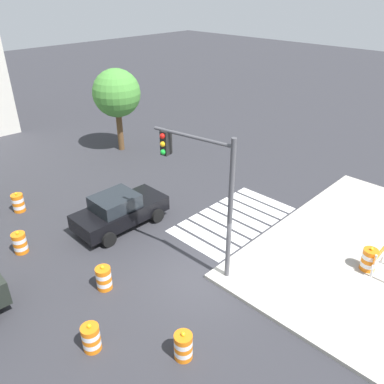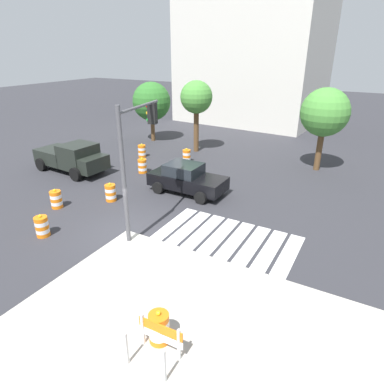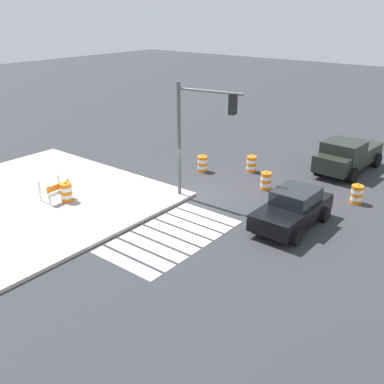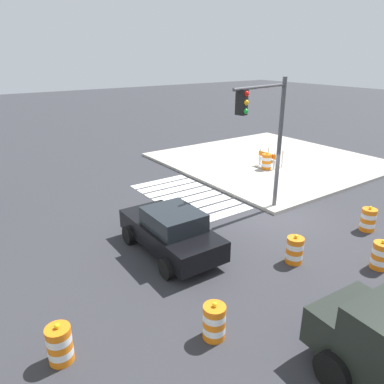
{
  "view_description": "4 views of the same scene",
  "coord_description": "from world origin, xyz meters",
  "px_view_note": "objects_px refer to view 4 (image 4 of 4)",
  "views": [
    {
      "loc": [
        -8.53,
        -7.63,
        9.96
      ],
      "look_at": [
        2.33,
        2.91,
        1.72
      ],
      "focal_mm": 36.37,
      "sensor_mm": 36.0,
      "label": 1
    },
    {
      "loc": [
        8.73,
        -9.75,
        7.51
      ],
      "look_at": [
        1.7,
        2.8,
        1.27
      ],
      "focal_mm": 31.35,
      "sensor_mm": 36.0,
      "label": 2
    },
    {
      "loc": [
        15.96,
        12.41,
        8.72
      ],
      "look_at": [
        1.09,
        0.58,
        0.71
      ],
      "focal_mm": 40.96,
      "sensor_mm": 36.0,
      "label": 3
    },
    {
      "loc": [
        -9.63,
        11.15,
        6.54
      ],
      "look_at": [
        2.35,
        2.67,
        0.94
      ],
      "focal_mm": 34.32,
      "sensor_mm": 36.0,
      "label": 4
    }
  ],
  "objects_px": {
    "traffic_barrel_near_corner": "(295,250)",
    "traffic_barrel_median_far": "(60,344)",
    "traffic_barrel_lane_center": "(368,220)",
    "construction_barricade": "(269,158)",
    "sports_car": "(171,231)",
    "traffic_barrel_on_sidewalk": "(267,162)",
    "traffic_barrel_crosswalk_end": "(381,255)",
    "traffic_light_pole": "(266,124)",
    "traffic_barrel_far_curb": "(214,322)"
  },
  "relations": [
    {
      "from": "construction_barricade",
      "to": "traffic_barrel_crosswalk_end",
      "type": "bearing_deg",
      "value": 152.71
    },
    {
      "from": "traffic_light_pole",
      "to": "traffic_barrel_far_curb",
      "type": "bearing_deg",
      "value": 126.59
    },
    {
      "from": "traffic_barrel_near_corner",
      "to": "traffic_barrel_far_curb",
      "type": "bearing_deg",
      "value": 105.12
    },
    {
      "from": "traffic_barrel_crosswalk_end",
      "to": "traffic_light_pole",
      "type": "relative_size",
      "value": 0.19
    },
    {
      "from": "traffic_barrel_lane_center",
      "to": "traffic_barrel_on_sidewalk",
      "type": "relative_size",
      "value": 1.0
    },
    {
      "from": "traffic_barrel_lane_center",
      "to": "construction_barricade",
      "type": "height_order",
      "value": "construction_barricade"
    },
    {
      "from": "traffic_barrel_far_curb",
      "to": "construction_barricade",
      "type": "height_order",
      "value": "construction_barricade"
    },
    {
      "from": "traffic_barrel_median_far",
      "to": "sports_car",
      "type": "bearing_deg",
      "value": -59.89
    },
    {
      "from": "traffic_barrel_median_far",
      "to": "traffic_barrel_near_corner",
      "type": "bearing_deg",
      "value": -91.9
    },
    {
      "from": "traffic_barrel_lane_center",
      "to": "traffic_light_pole",
      "type": "relative_size",
      "value": 0.19
    },
    {
      "from": "traffic_barrel_near_corner",
      "to": "traffic_barrel_median_far",
      "type": "height_order",
      "value": "same"
    },
    {
      "from": "traffic_barrel_median_far",
      "to": "construction_barricade",
      "type": "distance_m",
      "value": 16.38
    },
    {
      "from": "construction_barricade",
      "to": "traffic_light_pole",
      "type": "distance_m",
      "value": 7.57
    },
    {
      "from": "traffic_barrel_crosswalk_end",
      "to": "traffic_barrel_lane_center",
      "type": "relative_size",
      "value": 1.0
    },
    {
      "from": "traffic_barrel_crosswalk_end",
      "to": "traffic_light_pole",
      "type": "bearing_deg",
      "value": 2.56
    },
    {
      "from": "traffic_light_pole",
      "to": "sports_car",
      "type": "bearing_deg",
      "value": 94.89
    },
    {
      "from": "traffic_light_pole",
      "to": "traffic_barrel_on_sidewalk",
      "type": "bearing_deg",
      "value": -48.43
    },
    {
      "from": "traffic_barrel_near_corner",
      "to": "traffic_barrel_median_far",
      "type": "bearing_deg",
      "value": 88.1
    },
    {
      "from": "traffic_barrel_median_far",
      "to": "construction_barricade",
      "type": "relative_size",
      "value": 0.78
    },
    {
      "from": "traffic_light_pole",
      "to": "traffic_barrel_near_corner",
      "type": "bearing_deg",
      "value": 152.26
    },
    {
      "from": "traffic_barrel_on_sidewalk",
      "to": "traffic_barrel_lane_center",
      "type": "bearing_deg",
      "value": 163.06
    },
    {
      "from": "traffic_barrel_crosswalk_end",
      "to": "sports_car",
      "type": "bearing_deg",
      "value": 46.09
    },
    {
      "from": "traffic_barrel_crosswalk_end",
      "to": "construction_barricade",
      "type": "xyz_separation_m",
      "value": [
        9.64,
        -4.97,
        0.27
      ]
    },
    {
      "from": "sports_car",
      "to": "traffic_barrel_median_far",
      "type": "relative_size",
      "value": 4.24
    },
    {
      "from": "construction_barricade",
      "to": "traffic_light_pole",
      "type": "relative_size",
      "value": 0.24
    },
    {
      "from": "traffic_barrel_far_curb",
      "to": "construction_barricade",
      "type": "xyz_separation_m",
      "value": [
        8.98,
        -11.26,
        0.27
      ]
    },
    {
      "from": "traffic_barrel_near_corner",
      "to": "traffic_barrel_on_sidewalk",
      "type": "height_order",
      "value": "traffic_barrel_on_sidewalk"
    },
    {
      "from": "traffic_barrel_near_corner",
      "to": "traffic_barrel_median_far",
      "type": "relative_size",
      "value": 1.0
    },
    {
      "from": "traffic_barrel_median_far",
      "to": "traffic_barrel_on_sidewalk",
      "type": "bearing_deg",
      "value": -62.57
    },
    {
      "from": "traffic_barrel_median_far",
      "to": "traffic_light_pole",
      "type": "height_order",
      "value": "traffic_light_pole"
    },
    {
      "from": "traffic_barrel_crosswalk_end",
      "to": "construction_barricade",
      "type": "relative_size",
      "value": 0.78
    },
    {
      "from": "traffic_barrel_crosswalk_end",
      "to": "traffic_barrel_median_far",
      "type": "height_order",
      "value": "same"
    },
    {
      "from": "traffic_barrel_lane_center",
      "to": "traffic_barrel_near_corner",
      "type": "bearing_deg",
      "value": 88.75
    },
    {
      "from": "traffic_barrel_on_sidewalk",
      "to": "traffic_light_pole",
      "type": "bearing_deg",
      "value": 131.57
    },
    {
      "from": "sports_car",
      "to": "traffic_barrel_on_sidewalk",
      "type": "height_order",
      "value": "sports_car"
    },
    {
      "from": "traffic_barrel_far_curb",
      "to": "traffic_light_pole",
      "type": "bearing_deg",
      "value": -53.41
    },
    {
      "from": "sports_car",
      "to": "traffic_barrel_median_far",
      "type": "bearing_deg",
      "value": 120.11
    },
    {
      "from": "traffic_barrel_crosswalk_end",
      "to": "traffic_light_pole",
      "type": "xyz_separation_m",
      "value": [
        5.16,
        0.23,
        3.46
      ]
    },
    {
      "from": "traffic_barrel_crosswalk_end",
      "to": "traffic_light_pole",
      "type": "distance_m",
      "value": 6.21
    },
    {
      "from": "traffic_barrel_near_corner",
      "to": "traffic_barrel_on_sidewalk",
      "type": "xyz_separation_m",
      "value": [
        7.58,
        -6.54,
        0.15
      ]
    },
    {
      "from": "traffic_barrel_lane_center",
      "to": "construction_barricade",
      "type": "distance_m",
      "value": 8.37
    },
    {
      "from": "traffic_barrel_median_far",
      "to": "traffic_light_pole",
      "type": "distance_m",
      "value": 10.42
    },
    {
      "from": "traffic_barrel_lane_center",
      "to": "traffic_barrel_median_far",
      "type": "bearing_deg",
      "value": 88.33
    },
    {
      "from": "traffic_barrel_crosswalk_end",
      "to": "traffic_barrel_on_sidewalk",
      "type": "height_order",
      "value": "traffic_barrel_on_sidewalk"
    },
    {
      "from": "traffic_barrel_near_corner",
      "to": "traffic_barrel_lane_center",
      "type": "height_order",
      "value": "same"
    },
    {
      "from": "traffic_barrel_near_corner",
      "to": "traffic_barrel_on_sidewalk",
      "type": "distance_m",
      "value": 10.01
    },
    {
      "from": "traffic_barrel_median_far",
      "to": "traffic_barrel_far_curb",
      "type": "distance_m",
      "value": 3.56
    },
    {
      "from": "traffic_barrel_near_corner",
      "to": "construction_barricade",
      "type": "xyz_separation_m",
      "value": [
        7.81,
        -6.96,
        0.27
      ]
    },
    {
      "from": "sports_car",
      "to": "construction_barricade",
      "type": "bearing_deg",
      "value": -63.78
    },
    {
      "from": "sports_car",
      "to": "traffic_light_pole",
      "type": "height_order",
      "value": "traffic_light_pole"
    }
  ]
}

